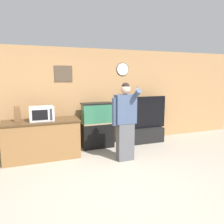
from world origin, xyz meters
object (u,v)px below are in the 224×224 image
at_px(knife_block, 17,116).
at_px(aquarium_on_stand, 97,125).
at_px(counter_island, 42,139).
at_px(microwave, 42,114).
at_px(person_standing, 125,121).
at_px(tv_on_stand, 144,129).

xyz_separation_m(knife_block, aquarium_on_stand, (1.90, 0.24, -0.42)).
relative_size(counter_island, aquarium_on_stand, 1.42).
xyz_separation_m(counter_island, microwave, (0.02, -0.02, 0.60)).
bearing_deg(microwave, person_standing, -23.66).
relative_size(microwave, tv_on_stand, 0.39).
height_order(counter_island, microwave, microwave).
relative_size(microwave, knife_block, 1.52).
xyz_separation_m(microwave, person_standing, (1.71, -0.75, -0.14)).
bearing_deg(knife_block, aquarium_on_stand, 7.20).
bearing_deg(microwave, counter_island, 144.54).
distance_m(knife_block, tv_on_stand, 3.35).
distance_m(microwave, knife_block, 0.51).
bearing_deg(tv_on_stand, microwave, -174.14).
xyz_separation_m(counter_island, aquarium_on_stand, (1.42, 0.30, 0.15)).
distance_m(knife_block, person_standing, 2.37).
relative_size(counter_island, microwave, 3.24).
height_order(counter_island, aquarium_on_stand, aquarium_on_stand).
bearing_deg(knife_block, counter_island, -7.49).
relative_size(knife_block, tv_on_stand, 0.26).
bearing_deg(aquarium_on_stand, tv_on_stand, -1.46).
bearing_deg(counter_island, person_standing, -23.83).
distance_m(counter_island, microwave, 0.60).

